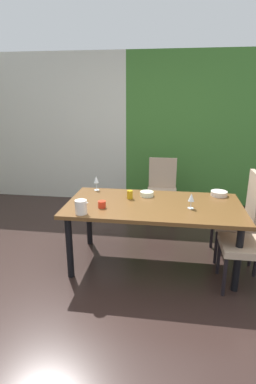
{
  "coord_description": "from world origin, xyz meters",
  "views": [
    {
      "loc": [
        0.62,
        -2.54,
        1.84
      ],
      "look_at": [
        0.19,
        0.5,
        0.85
      ],
      "focal_mm": 28.0,
      "sensor_mm": 36.0,
      "label": 1
    }
  ],
  "objects_px": {
    "chair_head_far": "(162,187)",
    "cup_east": "(102,204)",
    "dining_table": "(154,210)",
    "wine_glass_west": "(191,198)",
    "serving_bowl_right": "(147,194)",
    "chair_right_far": "(241,213)",
    "pitcher_corner": "(81,207)",
    "chair_right_near": "(254,237)",
    "cup_near_window": "(130,195)",
    "wine_glass_near_shelf": "(96,180)",
    "serving_bowl_front": "(219,193)"
  },
  "relations": [
    {
      "from": "chair_head_far",
      "to": "cup_east",
      "type": "distance_m",
      "value": 1.65
    },
    {
      "from": "dining_table",
      "to": "wine_glass_west",
      "type": "xyz_separation_m",
      "value": [
        0.39,
        -0.08,
        0.19
      ]
    },
    {
      "from": "serving_bowl_right",
      "to": "chair_head_far",
      "type": "bearing_deg",
      "value": 82.32
    },
    {
      "from": "chair_right_far",
      "to": "cup_east",
      "type": "bearing_deg",
      "value": 107.76
    },
    {
      "from": "chair_right_far",
      "to": "chair_head_far",
      "type": "distance_m",
      "value": 1.41
    },
    {
      "from": "pitcher_corner",
      "to": "chair_right_near",
      "type": "bearing_deg",
      "value": 3.08
    },
    {
      "from": "chair_head_far",
      "to": "cup_near_window",
      "type": "height_order",
      "value": "chair_head_far"
    },
    {
      "from": "dining_table",
      "to": "cup_near_window",
      "type": "relative_size",
      "value": 19.75
    },
    {
      "from": "wine_glass_west",
      "to": "pitcher_corner",
      "type": "height_order",
      "value": "wine_glass_west"
    },
    {
      "from": "chair_head_far",
      "to": "wine_glass_west",
      "type": "bearing_deg",
      "value": 103.37
    },
    {
      "from": "dining_table",
      "to": "pitcher_corner",
      "type": "xyz_separation_m",
      "value": [
        -0.69,
        -0.39,
        0.15
      ]
    },
    {
      "from": "chair_right_near",
      "to": "wine_glass_west",
      "type": "xyz_separation_m",
      "value": [
        -0.6,
        0.21,
        0.3
      ]
    },
    {
      "from": "wine_glass_near_shelf",
      "to": "chair_right_near",
      "type": "bearing_deg",
      "value": -21.86
    },
    {
      "from": "chair_right_far",
      "to": "wine_glass_near_shelf",
      "type": "height_order",
      "value": "chair_right_far"
    },
    {
      "from": "chair_right_far",
      "to": "cup_near_window",
      "type": "height_order",
      "value": "chair_right_far"
    },
    {
      "from": "chair_head_far",
      "to": "chair_right_near",
      "type": "bearing_deg",
      "value": 119.89
    },
    {
      "from": "chair_head_far",
      "to": "cup_east",
      "type": "height_order",
      "value": "chair_head_far"
    },
    {
      "from": "dining_table",
      "to": "wine_glass_west",
      "type": "distance_m",
      "value": 0.44
    },
    {
      "from": "wine_glass_near_shelf",
      "to": "serving_bowl_right",
      "type": "xyz_separation_m",
      "value": [
        0.63,
        -0.14,
        -0.1
      ]
    },
    {
      "from": "chair_right_near",
      "to": "pitcher_corner",
      "type": "bearing_deg",
      "value": 93.08
    },
    {
      "from": "wine_glass_near_shelf",
      "to": "serving_bowl_right",
      "type": "relative_size",
      "value": 1.16
    },
    {
      "from": "wine_glass_west",
      "to": "cup_near_window",
      "type": "xyz_separation_m",
      "value": [
        -0.67,
        0.22,
        -0.07
      ]
    },
    {
      "from": "cup_near_window",
      "to": "pitcher_corner",
      "type": "distance_m",
      "value": 0.66
    },
    {
      "from": "dining_table",
      "to": "serving_bowl_front",
      "type": "xyz_separation_m",
      "value": [
        0.74,
        0.38,
        0.1
      ]
    },
    {
      "from": "chair_head_far",
      "to": "chair_right_far",
      "type": "bearing_deg",
      "value": 132.08
    },
    {
      "from": "serving_bowl_right",
      "to": "chair_right_near",
      "type": "bearing_deg",
      "value": -26.92
    },
    {
      "from": "chair_right_near",
      "to": "wine_glass_west",
      "type": "distance_m",
      "value": 0.7
    },
    {
      "from": "chair_head_far",
      "to": "pitcher_corner",
      "type": "xyz_separation_m",
      "value": [
        -0.74,
        -1.73,
        0.28
      ]
    },
    {
      "from": "serving_bowl_front",
      "to": "cup_east",
      "type": "distance_m",
      "value": 1.39
    },
    {
      "from": "serving_bowl_right",
      "to": "serving_bowl_front",
      "type": "bearing_deg",
      "value": 8.86
    },
    {
      "from": "wine_glass_west",
      "to": "chair_right_near",
      "type": "bearing_deg",
      "value": -19.59
    },
    {
      "from": "cup_east",
      "to": "chair_right_far",
      "type": "bearing_deg",
      "value": 17.76
    },
    {
      "from": "wine_glass_west",
      "to": "serving_bowl_right",
      "type": "height_order",
      "value": "wine_glass_west"
    },
    {
      "from": "chair_right_near",
      "to": "serving_bowl_right",
      "type": "bearing_deg",
      "value": 63.08
    },
    {
      "from": "chair_right_near",
      "to": "serving_bowl_front",
      "type": "height_order",
      "value": "chair_right_near"
    },
    {
      "from": "chair_right_far",
      "to": "pitcher_corner",
      "type": "bearing_deg",
      "value": 112.07
    },
    {
      "from": "chair_head_far",
      "to": "cup_east",
      "type": "relative_size",
      "value": 11.6
    },
    {
      "from": "chair_right_near",
      "to": "pitcher_corner",
      "type": "height_order",
      "value": "chair_right_near"
    },
    {
      "from": "chair_right_near",
      "to": "chair_head_far",
      "type": "xyz_separation_m",
      "value": [
        -0.94,
        1.64,
        -0.02
      ]
    },
    {
      "from": "wine_glass_near_shelf",
      "to": "serving_bowl_right",
      "type": "distance_m",
      "value": 0.66
    },
    {
      "from": "dining_table",
      "to": "pitcher_corner",
      "type": "bearing_deg",
      "value": -150.82
    },
    {
      "from": "wine_glass_west",
      "to": "cup_near_window",
      "type": "height_order",
      "value": "wine_glass_west"
    },
    {
      "from": "wine_glass_west",
      "to": "cup_east",
      "type": "xyz_separation_m",
      "value": [
        -0.91,
        -0.11,
        -0.08
      ]
    },
    {
      "from": "pitcher_corner",
      "to": "serving_bowl_right",
      "type": "bearing_deg",
      "value": 47.18
    },
    {
      "from": "dining_table",
      "to": "chair_head_far",
      "type": "relative_size",
      "value": 2.0
    },
    {
      "from": "wine_glass_near_shelf",
      "to": "cup_near_window",
      "type": "xyz_separation_m",
      "value": [
        0.45,
        -0.26,
        -0.08
      ]
    },
    {
      "from": "serving_bowl_right",
      "to": "cup_east",
      "type": "distance_m",
      "value": 0.62
    },
    {
      "from": "cup_near_window",
      "to": "wine_glass_near_shelf",
      "type": "bearing_deg",
      "value": 150.06
    },
    {
      "from": "cup_east",
      "to": "pitcher_corner",
      "type": "xyz_separation_m",
      "value": [
        -0.16,
        -0.2,
        0.04
      ]
    },
    {
      "from": "chair_right_near",
      "to": "cup_near_window",
      "type": "relative_size",
      "value": 10.57
    }
  ]
}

